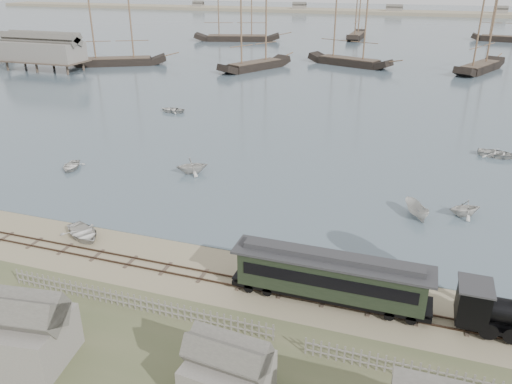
% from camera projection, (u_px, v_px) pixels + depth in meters
% --- Properties ---
extents(ground, '(600.00, 600.00, 0.00)m').
position_uv_depth(ground, '(263.00, 271.00, 36.90)').
color(ground, tan).
rests_on(ground, ground).
extents(harbor_water, '(600.00, 336.00, 0.06)m').
position_uv_depth(harbor_water, '(404.00, 31.00, 184.12)').
color(harbor_water, '#475866').
rests_on(harbor_water, ground).
extents(rail_track, '(120.00, 1.80, 0.16)m').
position_uv_depth(rail_track, '(254.00, 286.00, 35.15)').
color(rail_track, '#3A2A20').
rests_on(rail_track, ground).
extents(picket_fence_west, '(19.00, 0.10, 1.20)m').
position_uv_depth(picket_fence_west, '(136.00, 310.00, 32.74)').
color(picket_fence_west, slate).
rests_on(picket_fence_west, ground).
extents(shed_left, '(5.00, 4.00, 4.10)m').
position_uv_depth(shed_left, '(27.00, 359.00, 28.56)').
color(shed_left, slate).
rests_on(shed_left, ground).
extents(far_spit, '(500.00, 20.00, 1.80)m').
position_uv_depth(far_spit, '(414.00, 15.00, 253.42)').
color(far_spit, tan).
rests_on(far_spit, ground).
extents(passenger_coach, '(13.14, 2.53, 3.19)m').
position_uv_depth(passenger_coach, '(330.00, 275.00, 32.80)').
color(passenger_coach, black).
rests_on(passenger_coach, ground).
extents(beached_dinghy, '(4.69, 5.09, 0.86)m').
position_uv_depth(beached_dinghy, '(83.00, 233.00, 41.44)').
color(beached_dinghy, beige).
rests_on(beached_dinghy, ground).
extents(rowboat_0, '(4.05, 3.44, 0.71)m').
position_uv_depth(rowboat_0, '(71.00, 166.00, 55.67)').
color(rowboat_0, beige).
rests_on(rowboat_0, harbor_water).
extents(rowboat_1, '(4.31, 4.45, 1.79)m').
position_uv_depth(rowboat_1, '(192.00, 166.00, 54.33)').
color(rowboat_1, beige).
rests_on(rowboat_1, harbor_water).
extents(rowboat_2, '(3.57, 2.84, 1.31)m').
position_uv_depth(rowboat_2, '(416.00, 210.00, 44.77)').
color(rowboat_2, beige).
rests_on(rowboat_2, harbor_water).
extents(rowboat_3, '(3.83, 4.84, 0.90)m').
position_uv_depth(rowboat_3, '(497.00, 153.00, 59.28)').
color(rowboat_3, beige).
rests_on(rowboat_3, harbor_water).
extents(rowboat_4, '(3.73, 3.89, 1.59)m').
position_uv_depth(rowboat_4, '(465.00, 208.00, 44.86)').
color(rowboat_4, beige).
rests_on(rowboat_4, harbor_water).
extents(rowboat_6, '(2.82, 3.91, 0.80)m').
position_uv_depth(rowboat_6, '(172.00, 110.00, 78.19)').
color(rowboat_6, beige).
rests_on(rowboat_6, harbor_water).
extents(schooner_0, '(22.33, 15.25, 20.00)m').
position_uv_depth(schooner_0, '(113.00, 20.00, 113.38)').
color(schooner_0, black).
rests_on(schooner_0, harbor_water).
extents(schooner_1, '(12.94, 19.46, 20.00)m').
position_uv_depth(schooner_1, '(255.00, 23.00, 108.29)').
color(schooner_1, black).
rests_on(schooner_1, harbor_water).
extents(schooner_2, '(20.86, 11.65, 20.00)m').
position_uv_depth(schooner_2, '(352.00, 21.00, 113.04)').
color(schooner_2, black).
rests_on(schooner_2, harbor_water).
extents(schooner_3, '(12.42, 20.11, 20.00)m').
position_uv_depth(schooner_3, '(487.00, 24.00, 105.93)').
color(schooner_3, black).
rests_on(schooner_3, harbor_water).
extents(schooner_6, '(27.53, 13.44, 20.00)m').
position_uv_depth(schooner_6, '(237.00, 7.00, 154.25)').
color(schooner_6, black).
rests_on(schooner_6, harbor_water).
extents(schooner_7, '(4.50, 18.98, 20.00)m').
position_uv_depth(schooner_7, '(359.00, 6.00, 159.07)').
color(schooner_7, black).
rests_on(schooner_7, harbor_water).
extents(schooner_8, '(18.60, 6.66, 20.00)m').
position_uv_depth(schooner_8, '(508.00, 8.00, 152.76)').
color(schooner_8, black).
rests_on(schooner_8, harbor_water).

